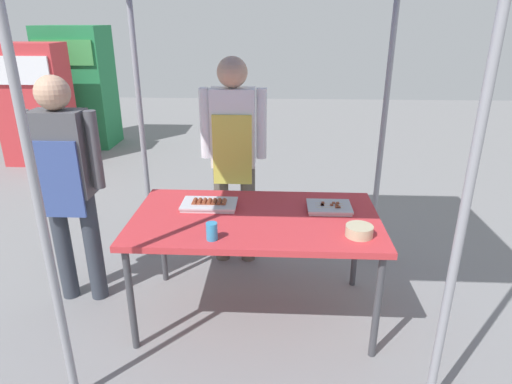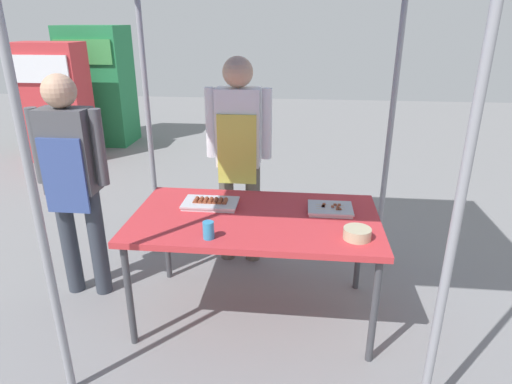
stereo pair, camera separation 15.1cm
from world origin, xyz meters
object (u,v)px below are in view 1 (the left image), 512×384
Objects in this scene: stall_table at (256,224)px; condiment_bowl at (359,231)px; tray_meat_skewers at (329,207)px; neighbor_stall_left at (36,105)px; vendor_woman at (234,146)px; drink_cup_near_edge at (212,231)px; tray_grilled_sausages at (209,204)px; customer_nearby at (66,175)px; neighbor_stall_right at (79,87)px.

stall_table is 9.91× the size of condiment_bowl.
neighbor_stall_left is at bearing 138.98° from tray_meat_skewers.
vendor_woman is (-0.21, 0.75, 0.31)m from stall_table.
drink_cup_near_edge is at bearing -51.00° from neighbor_stall_left.
tray_grilled_sausages reaches higher than tray_meat_skewers.
stall_table is 1.32m from customer_nearby.
stall_table is at bearing 158.55° from condiment_bowl.
drink_cup_near_edge is 5.46m from neighbor_stall_right.
tray_meat_skewers is 4.93m from neighbor_stall_left.
tray_meat_skewers is 0.40m from condiment_bowl.
vendor_woman reaches higher than neighbor_stall_left.
neighbor_stall_right is (-3.65, 4.61, 0.15)m from condiment_bowl.
neighbor_stall_right reaches higher than stall_table.
stall_table is at bearing -55.24° from neighbor_stall_right.
drink_cup_near_edge is at bearing -147.39° from tray_meat_skewers.
vendor_woman is (-0.83, 0.99, 0.23)m from condiment_bowl.
neighbor_stall_left is at bearing 121.04° from customer_nearby.
vendor_woman is at bearing 129.99° from condiment_bowl.
drink_cup_near_edge is 1.16m from customer_nearby.
customer_nearby reaches higher than drink_cup_near_edge.
tray_grilled_sausages is at bearing 79.78° from vendor_woman.
drink_cup_near_edge is (-0.24, -0.33, 0.11)m from stall_table.
condiment_bowl is at bearing -43.13° from neighbor_stall_left.
customer_nearby reaches higher than stall_table.
tray_meat_skewers is 0.18× the size of neighbor_stall_left.
stall_table is 0.84m from vendor_woman.
stall_table is 4.67m from neighbor_stall_left.
drink_cup_near_edge is at bearing -24.10° from customer_nearby.
tray_meat_skewers is 0.97m from vendor_woman.
drink_cup_near_edge is at bearing 88.70° from vendor_woman.
condiment_bowl is at bearing -51.61° from neighbor_stall_right.
customer_nearby is (-1.29, 0.14, 0.26)m from stall_table.
drink_cup_near_edge is 0.06× the size of neighbor_stall_right.
neighbor_stall_left reaches higher than tray_grilled_sausages.
neighbor_stall_left is 1.02m from neighbor_stall_right.
vendor_woman is 4.00m from neighbor_stall_left.
stall_table is 0.95× the size of vendor_woman.
vendor_woman is (0.02, 1.08, 0.21)m from drink_cup_near_edge.
tray_grilled_sausages is 1.27× the size of tray_meat_skewers.
tray_grilled_sausages is 0.22× the size of vendor_woman.
tray_meat_skewers is 0.17× the size of vendor_woman.
neighbor_stall_left reaches higher than stall_table.
neighbor_stall_right is (0.20, 1.00, 0.10)m from neighbor_stall_left.
customer_nearby is at bearing -67.62° from neighbor_stall_right.
tray_grilled_sausages is 1.02m from condiment_bowl.
neighbor_stall_left is (-3.72, 3.23, 0.07)m from tray_meat_skewers.
customer_nearby is (-0.97, -0.00, 0.19)m from tray_grilled_sausages.
tray_grilled_sausages is 4.34m from neighbor_stall_left.
tray_grilled_sausages is at bearing -47.97° from neighbor_stall_left.
tray_grilled_sausages reaches higher than stall_table.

